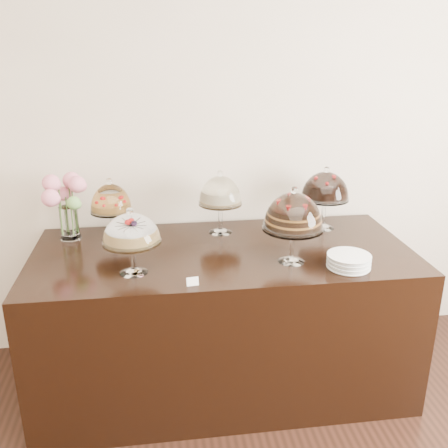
{
  "coord_description": "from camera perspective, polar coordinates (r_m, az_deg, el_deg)",
  "views": [
    {
      "loc": [
        -0.59,
        -0.21,
        2.04
      ],
      "look_at": [
        -0.24,
        2.4,
        1.08
      ],
      "focal_mm": 40.0,
      "sensor_mm": 36.0,
      "label": 1
    }
  ],
  "objects": [
    {
      "name": "cake_stand_sugar_sponge",
      "position": [
        2.59,
        -10.55,
        -0.84
      ],
      "size": [
        0.3,
        0.3,
        0.36
      ],
      "color": "white",
      "rests_on": "display_counter"
    },
    {
      "name": "flower_vase",
      "position": [
        3.15,
        -17.66,
        2.71
      ],
      "size": [
        0.25,
        0.28,
        0.41
      ],
      "color": "white",
      "rests_on": "display_counter"
    },
    {
      "name": "cake_stand_cheesecake",
      "position": [
        3.1,
        -0.42,
        3.56
      ],
      "size": [
        0.27,
        0.27,
        0.4
      ],
      "color": "white",
      "rests_on": "display_counter"
    },
    {
      "name": "display_counter",
      "position": [
        3.12,
        -0.13,
        -10.64
      ],
      "size": [
        2.2,
        1.0,
        0.9
      ],
      "primitive_type": "cube",
      "color": "black",
      "rests_on": "ground"
    },
    {
      "name": "price_card_left",
      "position": [
        2.5,
        -3.61,
        -6.57
      ],
      "size": [
        0.06,
        0.02,
        0.04
      ],
      "primitive_type": "cube",
      "rotation": [
        -0.21,
        0.0,
        0.12
      ],
      "color": "white",
      "rests_on": "display_counter"
    },
    {
      "name": "wall_back",
      "position": [
        3.31,
        2.7,
        10.62
      ],
      "size": [
        5.0,
        0.04,
        3.0
      ],
      "primitive_type": "cube",
      "color": "beige",
      "rests_on": "ground"
    },
    {
      "name": "cake_stand_dark_choco",
      "position": [
        3.24,
        11.51,
        4.04
      ],
      "size": [
        0.31,
        0.31,
        0.41
      ],
      "color": "white",
      "rests_on": "display_counter"
    },
    {
      "name": "cake_stand_fruit_tart",
      "position": [
        3.08,
        -12.81,
        2.56
      ],
      "size": [
        0.25,
        0.25,
        0.38
      ],
      "color": "white",
      "rests_on": "display_counter"
    },
    {
      "name": "cake_stand_choco_layer",
      "position": [
        2.69,
        7.93,
        1.14
      ],
      "size": [
        0.33,
        0.33,
        0.43
      ],
      "color": "white",
      "rests_on": "display_counter"
    },
    {
      "name": "plate_stack",
      "position": [
        2.76,
        14.07,
        -4.14
      ],
      "size": [
        0.23,
        0.23,
        0.07
      ],
      "color": "silver",
      "rests_on": "display_counter"
    }
  ]
}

